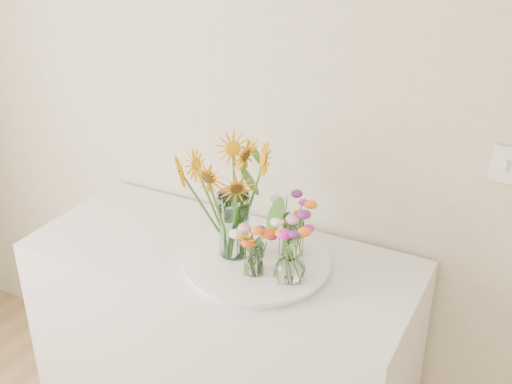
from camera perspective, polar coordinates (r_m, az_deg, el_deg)
counter at (r=2.56m, az=-2.89°, el=-14.02°), size 1.40×0.60×0.90m
tray at (r=2.20m, az=0.10°, el=-6.44°), size 0.47×0.47×0.02m
mason_jar at (r=2.17m, az=-1.96°, el=-2.91°), size 0.13×0.13×0.24m
sunflower_bouquet at (r=2.12m, az=-2.01°, el=-0.56°), size 0.68×0.68×0.44m
small_vase_a at (r=2.10m, az=-0.13°, el=-6.00°), size 0.08×0.08×0.11m
wildflower_posy_a at (r=2.08m, az=-0.13°, el=-4.95°), size 0.19×0.19×0.20m
small_vase_b at (r=2.06m, az=3.04°, el=-6.16°), size 0.12×0.12×0.15m
wildflower_posy_b at (r=2.04m, az=3.07°, el=-5.09°), size 0.20×0.20×0.24m
small_vase_c at (r=2.21m, az=3.30°, el=-4.08°), size 0.08×0.08×0.13m
wildflower_posy_c at (r=2.18m, az=3.33°, el=-3.07°), size 0.18×0.18×0.22m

